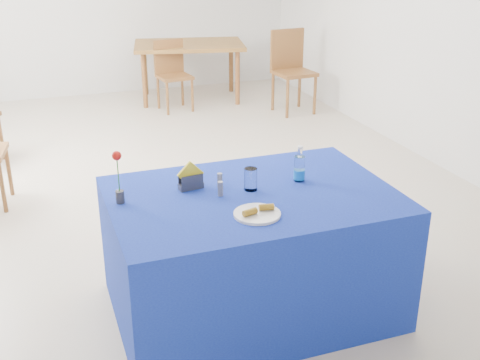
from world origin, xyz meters
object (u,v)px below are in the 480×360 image
at_px(water_bottle, 299,169).
at_px(oak_table, 189,49).
at_px(chair_bg_right, 291,65).
at_px(blue_table, 252,252).
at_px(chair_bg_left, 172,70).
at_px(plate, 257,214).

distance_m(water_bottle, oak_table, 4.82).
relative_size(oak_table, chair_bg_right, 1.56).
bearing_deg(oak_table, chair_bg_right, -42.53).
xyz_separation_m(blue_table, chair_bg_left, (0.62, 4.49, 0.12)).
bearing_deg(water_bottle, plate, -138.53).
bearing_deg(plate, chair_bg_right, 63.58).
height_order(chair_bg_left, chair_bg_right, chair_bg_right).
distance_m(oak_table, chair_bg_right, 1.42).
distance_m(oak_table, chair_bg_left, 0.53).
xyz_separation_m(blue_table, water_bottle, (0.33, 0.09, 0.45)).
bearing_deg(blue_table, chair_bg_left, 82.12).
relative_size(water_bottle, chair_bg_left, 0.25).
height_order(plate, chair_bg_right, chair_bg_right).
xyz_separation_m(water_bottle, chair_bg_left, (0.29, 4.40, -0.33)).
distance_m(blue_table, oak_table, 4.97).
relative_size(plate, chair_bg_right, 0.25).
bearing_deg(chair_bg_right, plate, -121.14).
relative_size(plate, oak_table, 0.16).
bearing_deg(oak_table, water_bottle, -97.46).
distance_m(blue_table, water_bottle, 0.56).
relative_size(blue_table, oak_table, 1.02).
height_order(blue_table, chair_bg_left, chair_bg_left).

